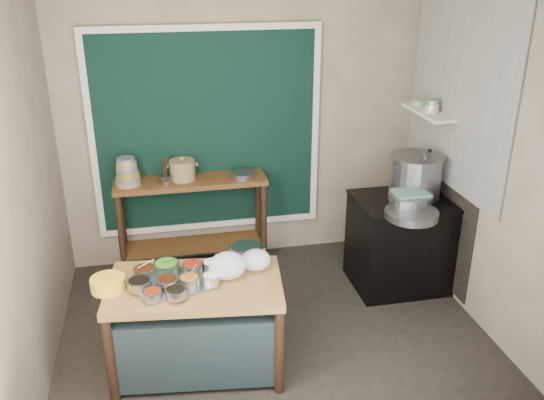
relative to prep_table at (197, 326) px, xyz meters
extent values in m
cube|color=black|center=(0.65, 0.30, -0.39)|extent=(3.50, 3.00, 0.02)
cube|color=gray|center=(0.65, 1.81, 1.02)|extent=(3.50, 0.02, 2.80)
cube|color=gray|center=(-1.11, 0.30, 1.02)|extent=(0.02, 3.00, 2.80)
cube|color=gray|center=(2.41, 0.30, 1.02)|extent=(0.02, 3.00, 2.80)
cube|color=black|center=(0.30, 1.77, 0.98)|extent=(2.10, 0.02, 1.90)
cube|color=#B2B2AA|center=(2.38, 0.85, 1.48)|extent=(0.02, 1.70, 1.70)
cube|color=black|center=(2.39, 0.95, 0.32)|extent=(0.01, 1.30, 1.30)
cube|color=beige|center=(2.28, 1.15, 1.23)|extent=(0.22, 0.70, 0.03)
cube|color=olive|center=(0.00, 0.00, 0.00)|extent=(1.33, 0.87, 0.75)
cube|color=#573619|center=(0.10, 1.58, 0.10)|extent=(1.45, 0.40, 0.95)
cube|color=black|center=(2.00, 0.85, 0.05)|extent=(0.90, 0.68, 0.85)
cube|color=black|center=(2.00, 0.85, 0.49)|extent=(0.92, 0.69, 0.03)
cube|color=gray|center=(-0.14, 0.00, 0.39)|extent=(0.61, 0.50, 0.02)
cylinder|color=gray|center=(0.00, 0.13, 0.43)|extent=(0.15, 0.15, 0.06)
cylinder|color=gray|center=(-0.30, -0.18, 0.43)|extent=(0.13, 0.13, 0.06)
cylinder|color=gray|center=(-0.19, -0.06, 0.43)|extent=(0.16, 0.16, 0.07)
cylinder|color=gray|center=(-0.19, 0.16, 0.44)|extent=(0.19, 0.19, 0.08)
cylinder|color=silver|center=(0.11, -0.05, 0.43)|extent=(0.12, 0.12, 0.06)
cylinder|color=gray|center=(0.14, 0.13, 0.43)|extent=(0.13, 0.13, 0.06)
cylinder|color=gray|center=(-0.38, -0.04, 0.43)|extent=(0.17, 0.17, 0.07)
cylinder|color=gray|center=(-0.04, -0.06, 0.43)|extent=(0.15, 0.15, 0.06)
cylinder|color=gray|center=(-0.14, -0.20, 0.43)|extent=(0.15, 0.15, 0.06)
cylinder|color=gray|center=(-0.35, 0.12, 0.43)|extent=(0.16, 0.16, 0.07)
cylinder|color=gold|center=(-0.60, 0.03, 0.42)|extent=(0.27, 0.27, 0.09)
ellipsoid|color=white|center=(0.24, 0.02, 0.48)|extent=(0.28, 0.24, 0.20)
ellipsoid|color=white|center=(0.47, 0.09, 0.46)|extent=(0.23, 0.20, 0.17)
cylinder|color=tan|center=(-0.48, 1.55, 0.60)|extent=(0.24, 0.24, 0.04)
cylinder|color=gray|center=(-0.48, 1.55, 0.64)|extent=(0.23, 0.23, 0.04)
cylinder|color=gold|center=(-0.48, 1.55, 0.69)|extent=(0.21, 0.21, 0.04)
cylinder|color=gray|center=(-0.48, 1.55, 0.73)|extent=(0.20, 0.20, 0.04)
cylinder|color=tan|center=(-0.48, 1.55, 0.77)|extent=(0.19, 0.19, 0.04)
cylinder|color=gray|center=(-0.48, 1.55, 0.82)|extent=(0.17, 0.17, 0.04)
cylinder|color=gray|center=(-0.13, 1.53, 0.62)|extent=(0.16, 0.16, 0.08)
cylinder|color=gray|center=(0.59, 1.52, 0.60)|extent=(0.26, 0.26, 0.06)
cylinder|color=gray|center=(2.19, 0.92, 0.72)|extent=(0.25, 0.46, 0.44)
cube|color=#548A69|center=(1.95, 0.67, 0.64)|extent=(0.29, 0.22, 0.02)
cylinder|color=gray|center=(1.87, 0.47, 0.53)|extent=(0.49, 0.49, 0.06)
cylinder|color=silver|center=(2.28, 1.10, 1.26)|extent=(0.14, 0.14, 0.04)
cylinder|color=silver|center=(2.28, 1.10, 1.30)|extent=(0.13, 0.13, 0.04)
cylinder|color=gray|center=(2.28, 1.10, 1.33)|extent=(0.12, 0.12, 0.04)
cylinder|color=gray|center=(2.28, 1.35, 1.27)|extent=(0.19, 0.19, 0.05)
camera|label=1|loc=(-0.19, -3.62, 2.54)|focal=38.00mm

